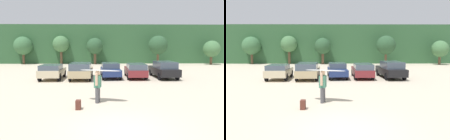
{
  "view_description": "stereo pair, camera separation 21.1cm",
  "coord_description": "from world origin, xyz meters",
  "views": [
    {
      "loc": [
        -0.63,
        -7.54,
        3.06
      ],
      "look_at": [
        -0.24,
        7.44,
        1.39
      ],
      "focal_mm": 34.53,
      "sensor_mm": 36.0,
      "label": 1
    },
    {
      "loc": [
        -0.42,
        -7.54,
        3.06
      ],
      "look_at": [
        -0.24,
        7.44,
        1.39
      ],
      "focal_mm": 34.53,
      "sensor_mm": 36.0,
      "label": 2
    }
  ],
  "objects": [
    {
      "name": "tree_far_left",
      "position": [
        -2.56,
        28.81,
        3.02
      ],
      "size": [
        2.73,
        2.73,
        4.42
      ],
      "color": "brown",
      "rests_on": "ground_plane"
    },
    {
      "name": "tree_far_right",
      "position": [
        -14.64,
        29.21,
        3.09
      ],
      "size": [
        3.08,
        3.08,
        4.65
      ],
      "color": "brown",
      "rests_on": "ground_plane"
    },
    {
      "name": "parked_car_black",
      "position": [
        4.89,
        12.9,
        0.84
      ],
      "size": [
        2.08,
        4.69,
        1.61
      ],
      "rotation": [
        0.0,
        0.0,
        1.63
      ],
      "color": "black",
      "rests_on": "ground_plane"
    },
    {
      "name": "parked_car_maroon",
      "position": [
        2.16,
        12.93,
        0.76
      ],
      "size": [
        1.81,
        4.47,
        1.42
      ],
      "rotation": [
        0.0,
        0.0,
        1.57
      ],
      "color": "maroon",
      "rests_on": "ground_plane"
    },
    {
      "name": "parked_car_navy",
      "position": [
        -0.26,
        13.03,
        0.77
      ],
      "size": [
        2.02,
        4.05,
        1.44
      ],
      "rotation": [
        0.0,
        0.0,
        1.65
      ],
      "color": "navy",
      "rests_on": "ground_plane"
    },
    {
      "name": "tree_right",
      "position": [
        -8.33,
        29.38,
        3.36
      ],
      "size": [
        2.78,
        2.78,
        4.79
      ],
      "color": "brown",
      "rests_on": "ground_plane"
    },
    {
      "name": "parked_car_tan",
      "position": [
        -2.97,
        12.31,
        0.83
      ],
      "size": [
        2.03,
        4.61,
        1.54
      ],
      "rotation": [
        0.0,
        0.0,
        1.59
      ],
      "color": "tan",
      "rests_on": "ground_plane"
    },
    {
      "name": "parked_car_champagne",
      "position": [
        -5.63,
        12.31,
        0.76
      ],
      "size": [
        2.0,
        3.96,
        1.37
      ],
      "rotation": [
        0.0,
        0.0,
        1.59
      ],
      "color": "beige",
      "rests_on": "ground_plane"
    },
    {
      "name": "ground_plane",
      "position": [
        0.0,
        0.0,
        0.0
      ],
      "size": [
        120.0,
        120.0,
        0.0
      ],
      "primitive_type": "plane",
      "color": "beige"
    },
    {
      "name": "surfboard_white",
      "position": [
        -0.98,
        4.03,
        1.75
      ],
      "size": [
        2.37,
        1.24,
        0.13
      ],
      "rotation": [
        0.0,
        0.0,
        2.86
      ],
      "color": "white"
    },
    {
      "name": "tree_center_right",
      "position": [
        16.66,
        27.53,
        2.58
      ],
      "size": [
        2.7,
        2.7,
        3.95
      ],
      "color": "brown",
      "rests_on": "ground_plane"
    },
    {
      "name": "hillside_ridge",
      "position": [
        0.0,
        35.96,
        3.38
      ],
      "size": [
        108.0,
        12.0,
        6.76
      ],
      "primitive_type": "cube",
      "color": "#2D5633",
      "rests_on": "ground_plane"
    },
    {
      "name": "person_adult",
      "position": [
        -1.11,
        3.94,
        0.98
      ],
      "size": [
        0.4,
        0.65,
        1.74
      ],
      "rotation": [
        0.0,
        0.0,
        2.94
      ],
      "color": "#4C4C51",
      "rests_on": "ground_plane"
    },
    {
      "name": "backpack_dropped",
      "position": [
        -2.0,
        2.68,
        0.22
      ],
      "size": [
        0.24,
        0.34,
        0.45
      ],
      "color": "#592D23",
      "rests_on": "ground_plane"
    },
    {
      "name": "tree_center_left",
      "position": [
        7.8,
        27.53,
        3.19
      ],
      "size": [
        3.08,
        3.08,
        4.75
      ],
      "color": "brown",
      "rests_on": "ground_plane"
    }
  ]
}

